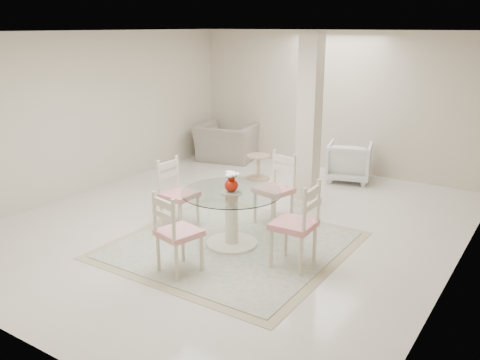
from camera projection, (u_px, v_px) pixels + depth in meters
The scene contains 13 objects.
ground at pixel (236, 223), 7.46m from camera, with size 7.00×7.00×0.00m, color white.
room_shell at pixel (236, 96), 6.92m from camera, with size 6.02×7.02×2.71m.
column at pixel (309, 122), 7.84m from camera, with size 0.30×0.30×2.70m, color beige.
area_rug at pixel (232, 245), 6.69m from camera, with size 2.84×2.84×0.02m.
dining_table at pixel (232, 218), 6.58m from camera, with size 1.29×1.29×0.74m.
red_vase at pixel (231, 181), 6.43m from camera, with size 0.20×0.19×0.27m.
dining_chair_east at pixel (300, 219), 5.91m from camera, with size 0.49×0.49×1.18m.
dining_chair_north at pixel (277, 183), 7.28m from camera, with size 0.55×0.55×1.15m.
dining_chair_west at pixel (175, 188), 7.13m from camera, with size 0.47×0.47×1.11m.
dining_chair_south at pixel (174, 228), 5.77m from camera, with size 0.53×0.53×1.09m.
recliner_taupe at pixel (226, 142), 10.83m from camera, with size 1.19×1.04×0.77m, color gray.
armchair_white at pixel (349, 162), 9.40m from camera, with size 0.77×0.79×0.72m, color white.
side_table at pixel (258, 168), 9.50m from camera, with size 0.45×0.45×0.47m.
Camera 1 is at (3.86, -5.78, 2.78)m, focal length 38.00 mm.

